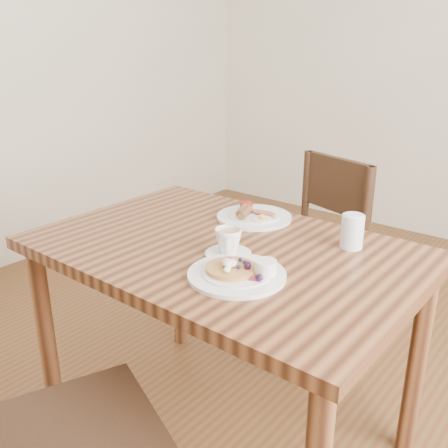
% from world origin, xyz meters
% --- Properties ---
extents(ground, '(5.00, 5.00, 0.00)m').
position_xyz_m(ground, '(0.00, 0.00, 0.00)').
color(ground, brown).
rests_on(ground, ground).
extents(dining_table, '(1.20, 0.80, 0.75)m').
position_xyz_m(dining_table, '(0.00, 0.00, 0.65)').
color(dining_table, brown).
rests_on(dining_table, ground).
extents(chair_near, '(0.55, 0.55, 0.88)m').
position_xyz_m(chair_near, '(0.02, -0.68, 0.49)').
color(chair_near, '#361D13').
rests_on(chair_near, ground).
extents(chair_far, '(0.52, 0.52, 0.88)m').
position_xyz_m(chair_far, '(-0.07, 0.70, 0.49)').
color(chair_far, '#361D13').
rests_on(chair_far, ground).
extents(pancake_plate, '(0.27, 0.27, 0.06)m').
position_xyz_m(pancake_plate, '(0.17, -0.15, 0.76)').
color(pancake_plate, white).
rests_on(pancake_plate, dining_table).
extents(breakfast_plate, '(0.27, 0.27, 0.04)m').
position_xyz_m(breakfast_plate, '(-0.07, 0.26, 0.76)').
color(breakfast_plate, white).
rests_on(breakfast_plate, dining_table).
extents(teacup_saucer, '(0.14, 0.14, 0.08)m').
position_xyz_m(teacup_saucer, '(0.06, -0.05, 0.79)').
color(teacup_saucer, white).
rests_on(teacup_saucer, dining_table).
extents(water_glass, '(0.07, 0.07, 0.11)m').
position_xyz_m(water_glass, '(0.32, 0.23, 0.80)').
color(water_glass, silver).
rests_on(water_glass, dining_table).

